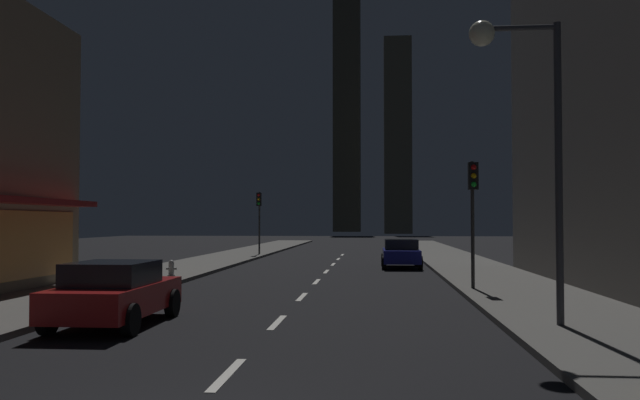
{
  "coord_description": "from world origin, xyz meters",
  "views": [
    {
      "loc": [
        2.25,
        -6.83,
        2.35
      ],
      "look_at": [
        0.0,
        20.45,
        3.25
      ],
      "focal_mm": 36.98,
      "sensor_mm": 36.0,
      "label": 1
    }
  ],
  "objects_px": {
    "fire_hydrant_far_left": "(171,269)",
    "traffic_light_near_right": "(473,196)",
    "street_lamp_right": "(519,96)",
    "car_parked_near": "(115,293)",
    "car_parked_far": "(401,253)",
    "traffic_light_far_left": "(259,209)"
  },
  "relations": [
    {
      "from": "traffic_light_near_right",
      "to": "traffic_light_far_left",
      "type": "bearing_deg",
      "value": 116.7
    },
    {
      "from": "car_parked_far",
      "to": "traffic_light_far_left",
      "type": "relative_size",
      "value": 1.01
    },
    {
      "from": "car_parked_near",
      "to": "fire_hydrant_far_left",
      "type": "height_order",
      "value": "car_parked_near"
    },
    {
      "from": "street_lamp_right",
      "to": "car_parked_near",
      "type": "bearing_deg",
      "value": 179.7
    },
    {
      "from": "car_parked_near",
      "to": "street_lamp_right",
      "type": "bearing_deg",
      "value": -0.3
    },
    {
      "from": "car_parked_near",
      "to": "fire_hydrant_far_left",
      "type": "distance_m",
      "value": 11.7
    },
    {
      "from": "traffic_light_far_left",
      "to": "street_lamp_right",
      "type": "bearing_deg",
      "value": -69.72
    },
    {
      "from": "car_parked_far",
      "to": "traffic_light_far_left",
      "type": "bearing_deg",
      "value": 131.9
    },
    {
      "from": "traffic_light_near_right",
      "to": "street_lamp_right",
      "type": "height_order",
      "value": "street_lamp_right"
    },
    {
      "from": "car_parked_near",
      "to": "car_parked_far",
      "type": "height_order",
      "value": "same"
    },
    {
      "from": "car_parked_near",
      "to": "traffic_light_near_right",
      "type": "bearing_deg",
      "value": 39.59
    },
    {
      "from": "car_parked_near",
      "to": "fire_hydrant_far_left",
      "type": "bearing_deg",
      "value": 101.34
    },
    {
      "from": "car_parked_far",
      "to": "traffic_light_near_right",
      "type": "relative_size",
      "value": 1.01
    },
    {
      "from": "traffic_light_far_left",
      "to": "street_lamp_right",
      "type": "relative_size",
      "value": 0.64
    },
    {
      "from": "fire_hydrant_far_left",
      "to": "traffic_light_near_right",
      "type": "distance_m",
      "value": 12.37
    },
    {
      "from": "traffic_light_near_right",
      "to": "street_lamp_right",
      "type": "distance_m",
      "value": 7.8
    },
    {
      "from": "street_lamp_right",
      "to": "traffic_light_far_left",
      "type": "bearing_deg",
      "value": 110.28
    },
    {
      "from": "car_parked_far",
      "to": "traffic_light_near_right",
      "type": "height_order",
      "value": "traffic_light_near_right"
    },
    {
      "from": "car_parked_far",
      "to": "street_lamp_right",
      "type": "relative_size",
      "value": 0.64
    },
    {
      "from": "fire_hydrant_far_left",
      "to": "traffic_light_near_right",
      "type": "bearing_deg",
      "value": -19.08
    },
    {
      "from": "car_parked_far",
      "to": "street_lamp_right",
      "type": "height_order",
      "value": "street_lamp_right"
    },
    {
      "from": "traffic_light_near_right",
      "to": "street_lamp_right",
      "type": "relative_size",
      "value": 0.64
    }
  ]
}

